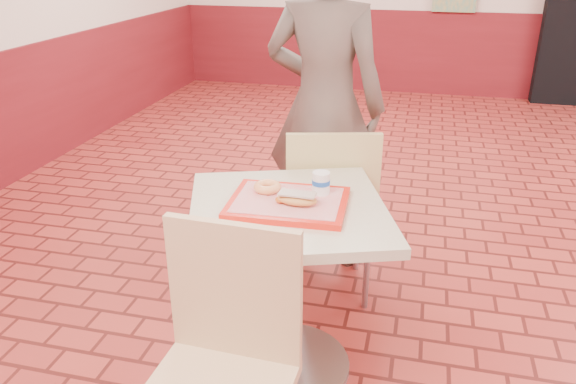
% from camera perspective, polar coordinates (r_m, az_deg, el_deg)
% --- Properties ---
extents(main_table, '(0.76, 0.76, 0.80)m').
position_cam_1_polar(main_table, '(2.33, 0.00, -7.27)').
color(main_table, '#BCB997').
rests_on(main_table, ground).
extents(chair_main_front, '(0.47, 0.47, 0.97)m').
position_cam_1_polar(chair_main_front, '(1.86, -6.65, -16.62)').
color(chair_main_front, tan).
rests_on(chair_main_front, ground).
extents(chair_main_back, '(0.54, 0.54, 0.96)m').
position_cam_1_polar(chair_main_back, '(2.84, 4.26, -1.46)').
color(chair_main_back, '#D2C37E').
rests_on(chair_main_back, ground).
extents(customer, '(0.73, 0.53, 1.86)m').
position_cam_1_polar(customer, '(3.12, 3.73, 8.72)').
color(customer, brown).
rests_on(customer, ground).
extents(serving_tray, '(0.46, 0.35, 0.03)m').
position_cam_1_polar(serving_tray, '(2.20, 0.00, -1.10)').
color(serving_tray, red).
rests_on(serving_tray, main_table).
extents(ring_donut, '(0.12, 0.12, 0.03)m').
position_cam_1_polar(ring_donut, '(2.26, -2.11, 0.53)').
color(ring_donut, '#F59A59').
rests_on(ring_donut, serving_tray).
extents(long_john_donut, '(0.17, 0.08, 0.05)m').
position_cam_1_polar(long_john_donut, '(2.14, 0.85, -0.72)').
color(long_john_donut, '#CF823C').
rests_on(long_john_donut, serving_tray).
extents(paper_cup, '(0.07, 0.07, 0.09)m').
position_cam_1_polar(paper_cup, '(2.23, 3.37, 0.95)').
color(paper_cup, white).
rests_on(paper_cup, serving_tray).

